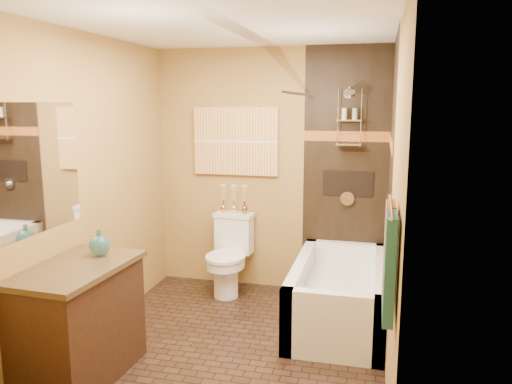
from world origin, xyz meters
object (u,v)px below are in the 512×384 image
(sunset_painting, at_px, (236,141))
(bathtub, at_px, (339,299))
(toilet, at_px, (229,254))
(vanity, at_px, (78,322))

(sunset_painting, bearing_deg, bathtub, -31.93)
(toilet, height_order, vanity, vanity)
(bathtub, height_order, vanity, vanity)
(toilet, xyz_separation_m, vanity, (-0.56, -1.82, 0.01))
(sunset_painting, distance_m, bathtub, 1.91)
(vanity, bearing_deg, toilet, 76.02)
(sunset_painting, relative_size, vanity, 0.92)
(vanity, bearing_deg, bathtub, 41.43)
(sunset_painting, relative_size, toilet, 1.12)
(bathtub, relative_size, vanity, 1.53)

